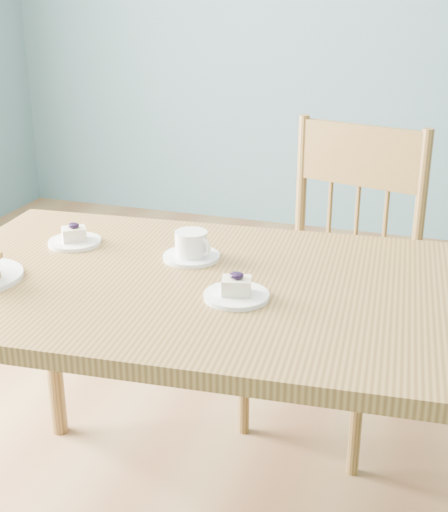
# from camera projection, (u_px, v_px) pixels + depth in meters

# --- Properties ---
(room) EXTENTS (5.01, 5.01, 2.71)m
(room) POSITION_uv_depth(u_px,v_px,m) (366.00, 16.00, 1.51)
(room) COLOR olive
(room) RESTS_ON ground
(dining_table) EXTENTS (1.48, 0.92, 0.76)m
(dining_table) POSITION_uv_depth(u_px,v_px,m) (222.00, 311.00, 1.69)
(dining_table) COLOR olive
(dining_table) RESTS_ON ground
(dining_chair) EXTENTS (0.55, 0.54, 1.00)m
(dining_chair) POSITION_uv_depth(u_px,v_px,m) (335.00, 281.00, 2.29)
(dining_chair) COLOR olive
(dining_chair) RESTS_ON ground
(cheesecake_plate_near) EXTENTS (0.15, 0.15, 0.06)m
(cheesecake_plate_near) POSITION_uv_depth(u_px,v_px,m) (236.00, 292.00, 1.58)
(cheesecake_plate_near) COLOR white
(cheesecake_plate_near) RESTS_ON dining_table
(cheesecake_plate_far) EXTENTS (0.14, 0.14, 0.06)m
(cheesecake_plate_far) POSITION_uv_depth(u_px,v_px,m) (74.00, 239.00, 1.90)
(cheesecake_plate_far) COLOR white
(cheesecake_plate_far) RESTS_ON dining_table
(coffee_cup) EXTENTS (0.14, 0.14, 0.07)m
(coffee_cup) POSITION_uv_depth(u_px,v_px,m) (192.00, 247.00, 1.79)
(coffee_cup) COLOR white
(coffee_cup) RESTS_ON dining_table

